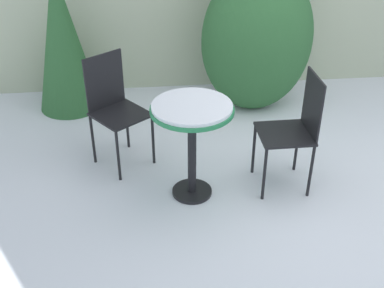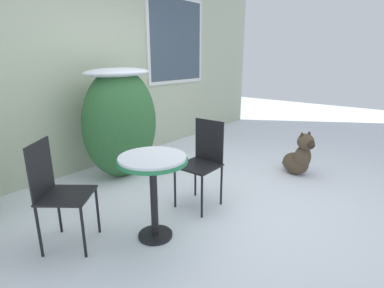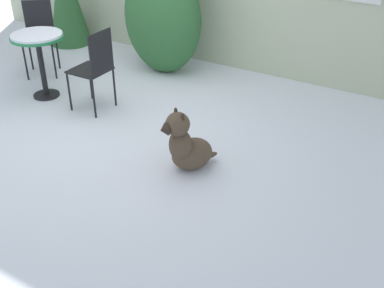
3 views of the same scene
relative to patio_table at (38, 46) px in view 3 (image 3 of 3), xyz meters
name	(u,v)px [view 3 (image 3 of 3)]	position (x,y,z in m)	size (l,w,h in m)	color
ground_plane	(110,123)	(1.12, -0.14, -0.64)	(16.00, 16.00, 0.00)	white
shrub_left	(162,15)	(0.79, 1.41, 0.13)	(1.11, 0.70, 1.47)	#2D6033
patio_table	(38,46)	(0.00, 0.00, 0.00)	(0.61, 0.61, 0.78)	black
patio_chair_near_table	(39,34)	(-0.59, 0.55, -0.11)	(0.56, 0.56, 0.94)	black
patio_chair_far_side	(95,67)	(0.80, 0.05, -0.11)	(0.40, 0.40, 0.94)	black
dog	(187,146)	(2.33, -0.49, -0.39)	(0.46, 0.57, 0.63)	#4C3D2D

